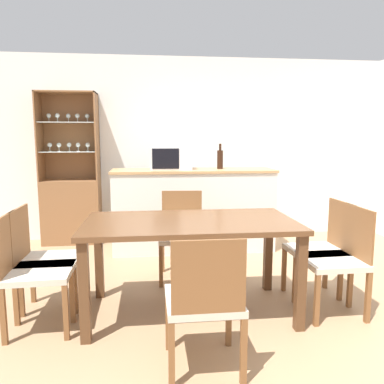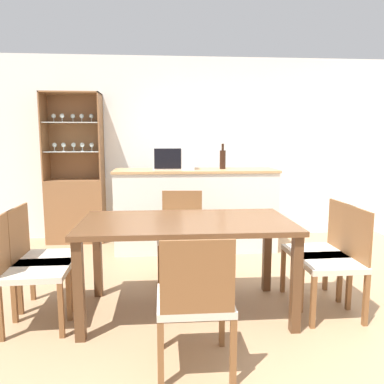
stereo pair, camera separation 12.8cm
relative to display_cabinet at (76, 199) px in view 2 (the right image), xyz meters
The scene contains 13 objects.
ground_plane 3.14m from the display_cabinet, 51.88° to the right, with size 18.00×18.00×0.00m, color #A37F5B.
wall_back 2.03m from the display_cabinet, ahead, with size 6.80×0.06×2.55m.
kitchen_counter 1.69m from the display_cabinet, 17.36° to the right, with size 2.04×0.59×1.04m.
display_cabinet is the anchor object (origin of this frame).
dining_table 2.66m from the display_cabinet, 58.73° to the right, with size 1.68×0.89×0.77m.
dining_chair_side_left_near 2.42m from the display_cabinet, 85.30° to the right, with size 0.47×0.47×0.88m.
dining_chair_side_right_far 3.34m from the display_cabinet, 39.83° to the right, with size 0.47×0.47×0.88m.
dining_chair_side_right_near 3.52m from the display_cabinet, 43.18° to the right, with size 0.46×0.46×0.88m.
dining_chair_side_left_far 2.16m from the display_cabinet, 84.72° to the right, with size 0.46×0.46×0.88m.
dining_chair_head_near 3.36m from the display_cabinet, 65.73° to the right, with size 0.46×0.46×0.88m.
dining_chair_head_far 2.04m from the display_cabinet, 46.99° to the right, with size 0.49×0.49×0.88m.
microwave 1.53m from the display_cabinet, 19.29° to the right, with size 0.51×0.34×0.29m.
wine_bottle 2.10m from the display_cabinet, 13.49° to the right, with size 0.08×0.08×0.32m.
Camera 2 is at (-0.71, -2.77, 1.42)m, focal length 35.00 mm.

